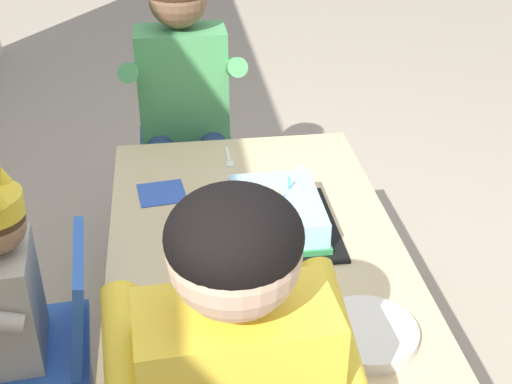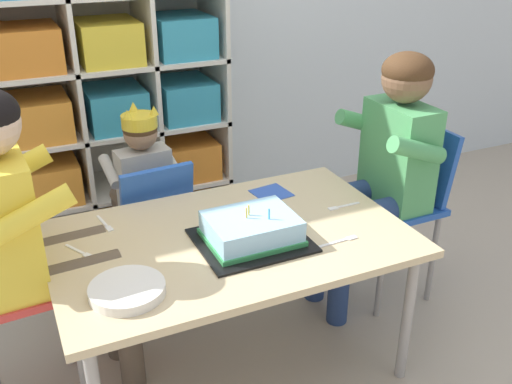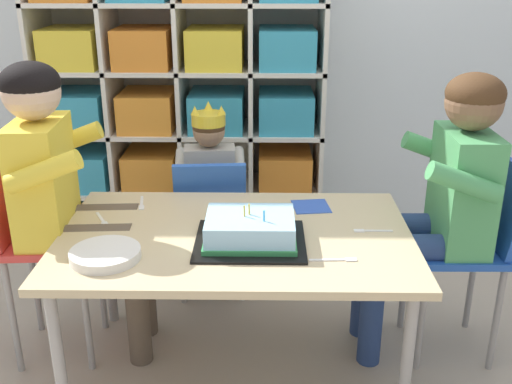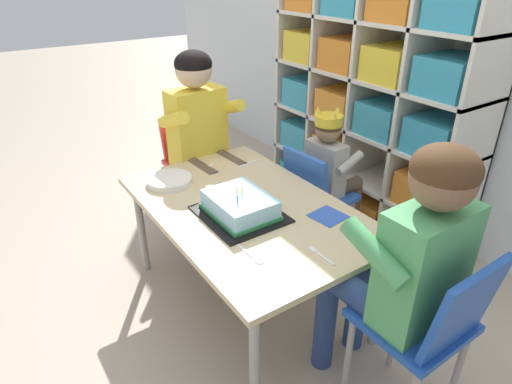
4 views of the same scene
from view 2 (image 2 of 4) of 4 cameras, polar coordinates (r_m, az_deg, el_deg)
ground at (r=2.25m, az=-2.29°, el=-16.29°), size 16.00×16.00×0.00m
storage_cubby_shelf at (r=2.75m, az=-17.24°, el=8.59°), size 1.35×0.39×1.51m
activity_table at (r=1.96m, az=-2.55°, el=-5.38°), size 1.17×0.74×0.54m
classroom_chair_blue at (r=2.41m, az=-10.09°, el=-2.50°), size 0.34×0.33×0.64m
child_with_crown at (r=2.44m, az=-11.17°, el=1.44°), size 0.31×0.31×0.84m
classroom_chair_adult_side at (r=1.98m, az=-23.51°, el=-8.85°), size 0.35×0.34×0.71m
adult_helper_seated at (r=1.87m, az=-21.35°, el=-2.45°), size 0.44×0.42×1.09m
classroom_chair_guest_side at (r=2.48m, az=14.32°, el=-0.40°), size 0.35×0.33×0.74m
guest_at_table_side at (r=2.33m, az=12.56°, el=3.46°), size 0.44×0.41×1.05m
birthday_cake_on_tray at (r=1.88m, az=-0.45°, el=-3.83°), size 0.35×0.31×0.13m
paper_plate_stack at (r=1.69m, az=-12.48°, el=-9.33°), size 0.21×0.21×0.03m
paper_napkin_square at (r=2.22m, az=1.51°, el=-0.11°), size 0.14×0.14×0.00m
fork_near_child_seat at (r=2.06m, az=-14.53°, el=-3.07°), size 0.04×0.13×0.00m
fork_beside_plate_stack at (r=1.92m, az=-16.78°, el=-5.65°), size 0.07×0.12×0.00m
fork_at_table_front_edge at (r=1.92m, az=8.27°, el=-4.75°), size 0.15×0.02×0.00m
fork_by_napkin at (r=2.14m, az=8.39°, el=-1.41°), size 0.13×0.02×0.00m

